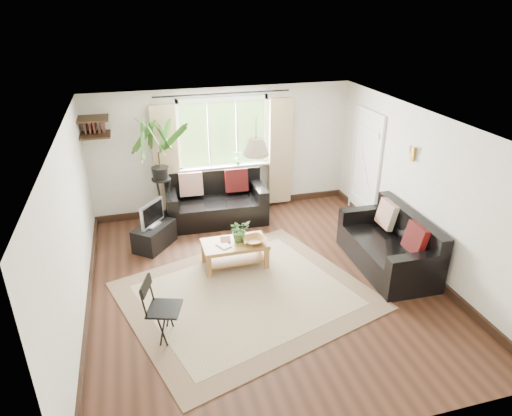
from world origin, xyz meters
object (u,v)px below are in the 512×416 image
object	(u,v)px
palm_stand	(161,174)
coffee_table	(235,254)
sofa_right	(388,243)
folding_chair	(165,310)
sofa_back	(216,200)
tv_stand	(154,236)

from	to	relation	value
palm_stand	coffee_table	bearing A→B (deg)	-61.17
coffee_table	sofa_right	bearing A→B (deg)	-15.85
coffee_table	folding_chair	bearing A→B (deg)	-130.55
coffee_table	palm_stand	distance (m)	2.12
folding_chair	sofa_back	bearing A→B (deg)	-3.64
palm_stand	folding_chair	distance (m)	3.19
coffee_table	tv_stand	size ratio (longest dim) A/B	1.35
sofa_back	sofa_right	size ratio (longest dim) A/B	1.02
coffee_table	folding_chair	size ratio (longest dim) A/B	1.22
tv_stand	folding_chair	bearing A→B (deg)	-142.03
tv_stand	folding_chair	world-z (taller)	folding_chair
sofa_back	folding_chair	size ratio (longest dim) A/B	2.22
sofa_right	coffee_table	distance (m)	2.39
sofa_right	tv_stand	world-z (taller)	sofa_right
coffee_table	tv_stand	bearing A→B (deg)	141.21
palm_stand	tv_stand	bearing A→B (deg)	-107.12
sofa_back	palm_stand	bearing A→B (deg)	178.04
sofa_back	tv_stand	bearing A→B (deg)	-147.82
tv_stand	sofa_back	bearing A→B (deg)	-21.27
coffee_table	palm_stand	size ratio (longest dim) A/B	0.50
sofa_back	palm_stand	xyz separation A→B (m)	(-0.97, 0.07, 0.58)
sofa_right	folding_chair	world-z (taller)	sofa_right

